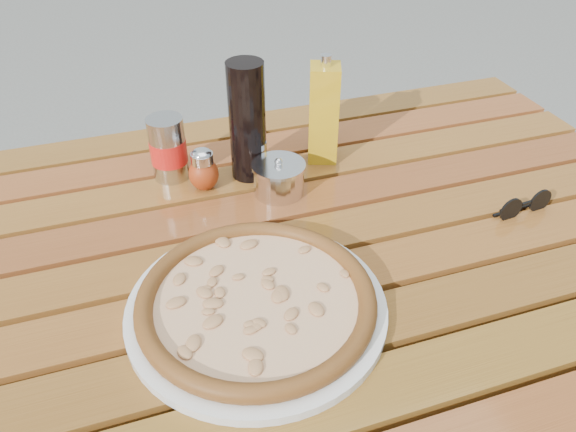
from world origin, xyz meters
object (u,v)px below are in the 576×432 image
object	(u,v)px
table	(292,272)
dark_bottle	(247,122)
plate	(257,308)
parmesan_tin	(279,178)
sunglasses	(524,206)
soda_can	(168,149)
olive_oil_cruet	(324,113)
oregano_shaker	(256,158)
pizza	(256,300)
pepper_shaker	(203,170)

from	to	relation	value
table	dark_bottle	world-z (taller)	dark_bottle
plate	parmesan_tin	distance (m)	0.30
sunglasses	dark_bottle	bearing A→B (deg)	141.48
soda_can	sunglasses	size ratio (longest dim) A/B	1.09
dark_bottle	soda_can	distance (m)	0.15
olive_oil_cruet	sunglasses	size ratio (longest dim) A/B	1.91
soda_can	olive_oil_cruet	bearing A→B (deg)	-5.25
table	parmesan_tin	size ratio (longest dim) A/B	11.05
oregano_shaker	plate	bearing A→B (deg)	-105.96
plate	pizza	distance (m)	0.02
table	parmesan_tin	distance (m)	0.17
oregano_shaker	pizza	bearing A→B (deg)	-105.96
plate	olive_oil_cruet	distance (m)	0.44
oregano_shaker	dark_bottle	xyz separation A→B (m)	(-0.01, 0.01, 0.07)
table	soda_can	xyz separation A→B (m)	(-0.16, 0.25, 0.13)
soda_can	olive_oil_cruet	distance (m)	0.30
table	olive_oil_cruet	size ratio (longest dim) A/B	6.67
plate	table	bearing A→B (deg)	54.51
pepper_shaker	olive_oil_cruet	distance (m)	0.25
table	plate	distance (m)	0.19
soda_can	dark_bottle	bearing A→B (deg)	-15.39
oregano_shaker	parmesan_tin	bearing A→B (deg)	-71.67
table	pepper_shaker	world-z (taller)	pepper_shaker
parmesan_tin	soda_can	bearing A→B (deg)	146.82
table	soda_can	world-z (taller)	soda_can
pepper_shaker	sunglasses	xyz separation A→B (m)	(0.50, -0.25, -0.02)
pepper_shaker	table	bearing A→B (deg)	-60.97
table	dark_bottle	distance (m)	0.28
sunglasses	olive_oil_cruet	bearing A→B (deg)	127.48
table	sunglasses	distance (m)	0.41
parmesan_tin	sunglasses	bearing A→B (deg)	-27.01
plate	soda_can	bearing A→B (deg)	98.40
table	pepper_shaker	size ratio (longest dim) A/B	17.07
table	dark_bottle	bearing A→B (deg)	93.89
soda_can	olive_oil_cruet	size ratio (longest dim) A/B	0.57
soda_can	parmesan_tin	world-z (taller)	soda_can
pizza	soda_can	world-z (taller)	soda_can
pizza	table	bearing A→B (deg)	54.51
pizza	plate	bearing A→B (deg)	0.00
table	pizza	size ratio (longest dim) A/B	4.19
oregano_shaker	olive_oil_cruet	world-z (taller)	olive_oil_cruet
pizza	sunglasses	size ratio (longest dim) A/B	3.03
olive_oil_cruet	sunglasses	distance (m)	0.39
plate	sunglasses	bearing A→B (deg)	8.82
olive_oil_cruet	sunglasses	bearing A→B (deg)	-47.06
pepper_shaker	olive_oil_cruet	bearing A→B (deg)	7.45
pizza	pepper_shaker	bearing A→B (deg)	91.00
soda_can	pepper_shaker	bearing A→B (deg)	-48.86
oregano_shaker	soda_can	bearing A→B (deg)	162.59
pepper_shaker	oregano_shaker	bearing A→B (deg)	5.86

